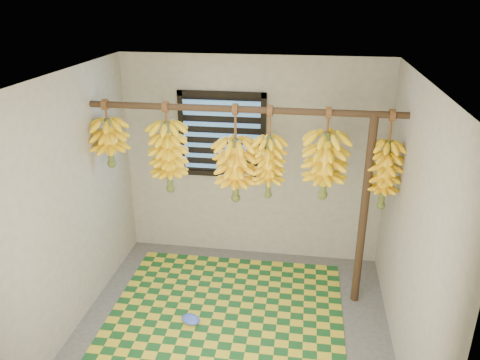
% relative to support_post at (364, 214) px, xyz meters
% --- Properties ---
extents(floor, '(3.00, 3.00, 0.01)m').
position_rel_support_post_xyz_m(floor, '(-1.20, -0.70, -1.00)').
color(floor, '#4C4C4C').
rests_on(floor, ground).
extents(ceiling, '(3.00, 3.00, 0.01)m').
position_rel_support_post_xyz_m(ceiling, '(-1.20, -0.70, 1.40)').
color(ceiling, silver).
rests_on(ceiling, wall_back).
extents(wall_back, '(3.00, 0.01, 2.40)m').
position_rel_support_post_xyz_m(wall_back, '(-1.20, 0.80, 0.20)').
color(wall_back, gray).
rests_on(wall_back, floor).
extents(wall_left, '(0.01, 3.00, 2.40)m').
position_rel_support_post_xyz_m(wall_left, '(-2.71, -0.70, 0.20)').
color(wall_left, gray).
rests_on(wall_left, floor).
extents(wall_right, '(0.01, 3.00, 2.40)m').
position_rel_support_post_xyz_m(wall_right, '(0.30, -0.70, 0.20)').
color(wall_right, gray).
rests_on(wall_right, floor).
extents(window, '(1.00, 0.04, 1.00)m').
position_rel_support_post_xyz_m(window, '(-1.55, 0.78, 0.50)').
color(window, black).
rests_on(window, wall_back).
extents(hanging_pole, '(3.00, 0.06, 0.06)m').
position_rel_support_post_xyz_m(hanging_pole, '(-1.20, 0.00, 1.00)').
color(hanging_pole, '#3F2A1A').
rests_on(hanging_pole, wall_left).
extents(support_post, '(0.08, 0.08, 2.00)m').
position_rel_support_post_xyz_m(support_post, '(0.00, 0.00, 0.00)').
color(support_post, '#3F2A1A').
rests_on(support_post, floor).
extents(woven_mat, '(2.34, 1.88, 0.01)m').
position_rel_support_post_xyz_m(woven_mat, '(-1.30, -0.34, -0.99)').
color(woven_mat, '#164C21').
rests_on(woven_mat, floor).
extents(plastic_bag, '(0.24, 0.21, 0.08)m').
position_rel_support_post_xyz_m(plastic_bag, '(-1.61, -0.64, -0.95)').
color(plastic_bag, blue).
rests_on(plastic_bag, woven_mat).
extents(banana_bunch_a, '(0.37, 0.37, 0.68)m').
position_rel_support_post_xyz_m(banana_bunch_a, '(-2.55, 0.00, 0.61)').
color(banana_bunch_a, brown).
rests_on(banana_bunch_a, hanging_pole).
extents(banana_bunch_b, '(0.36, 0.36, 0.92)m').
position_rel_support_post_xyz_m(banana_bunch_b, '(-1.94, 0.00, 0.49)').
color(banana_bunch_b, brown).
rests_on(banana_bunch_b, hanging_pole).
extents(banana_bunch_c, '(0.40, 0.40, 0.98)m').
position_rel_support_post_xyz_m(banana_bunch_c, '(-1.27, 0.00, 0.39)').
color(banana_bunch_c, brown).
rests_on(banana_bunch_c, hanging_pole).
extents(banana_bunch_d, '(0.33, 0.33, 0.92)m').
position_rel_support_post_xyz_m(banana_bunch_d, '(-0.94, 0.00, 0.44)').
color(banana_bunch_d, brown).
rests_on(banana_bunch_d, hanging_pole).
extents(banana_bunch_e, '(0.41, 0.41, 0.89)m').
position_rel_support_post_xyz_m(banana_bunch_e, '(-0.41, 0.00, 0.49)').
color(banana_bunch_e, brown).
rests_on(banana_bunch_e, hanging_pole).
extents(banana_bunch_f, '(0.29, 0.29, 0.96)m').
position_rel_support_post_xyz_m(banana_bunch_f, '(0.15, 0.00, 0.43)').
color(banana_bunch_f, brown).
rests_on(banana_bunch_f, hanging_pole).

